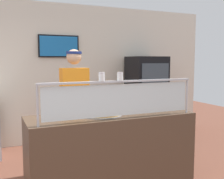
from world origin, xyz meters
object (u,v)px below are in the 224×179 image
Objects in this scene: pizza_server at (99,112)px; pepper_flake_shaker at (120,77)px; parmesan_shaker at (102,77)px; worker_figure at (75,103)px; drink_fridge at (146,97)px; pizza_tray at (101,114)px.

pepper_flake_shaker reaches higher than pizza_server.
parmesan_shaker is 1.07m from worker_figure.
parmesan_shaker is 0.05× the size of worker_figure.
drink_fridge reaches higher than pepper_flake_shaker.
pizza_tray is 0.31× the size of drink_fridge.
drink_fridge is at bearing 52.79° from pepper_flake_shaker.
pepper_flake_shaker is (0.22, -0.00, -0.00)m from parmesan_shaker.
pizza_tray is 5.48× the size of pepper_flake_shaker.
parmesan_shaker reaches higher than pepper_flake_shaker.
pizza_tray is at bearing -79.71° from worker_figure.
parmesan_shaker is at bearing -130.71° from drink_fridge.
parmesan_shaker is (-0.11, -0.29, 0.46)m from pizza_tray.
worker_figure is 2.21m from drink_fridge.
pizza_server is 0.53m from pepper_flake_shaker.
pizza_server is 2.99× the size of pepper_flake_shaker.
worker_figure is (-0.13, 0.69, 0.04)m from pizza_tray.
worker_figure is at bearing 103.47° from pepper_flake_shaker.
pizza_tray is 0.70m from worker_figure.
pepper_flake_shaker is 2.77m from drink_fridge.
pizza_server is at bearing -149.73° from pizza_tray.
worker_figure reaches higher than pizza_tray.
pizza_tray is 5.39× the size of parmesan_shaker.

